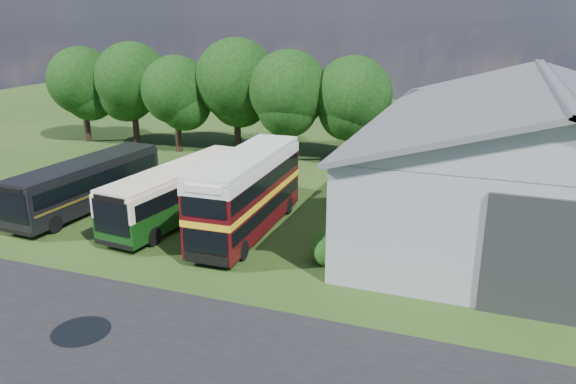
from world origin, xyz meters
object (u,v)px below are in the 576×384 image
at_px(bus_green_single, 181,191).
at_px(bus_dark_single, 87,184).
at_px(bus_maroon_double, 247,194).
at_px(storage_shed, 542,149).

bearing_deg(bus_green_single, bus_dark_single, -169.10).
bearing_deg(bus_green_single, bus_maroon_double, -1.65).
bearing_deg(storage_shed, bus_green_single, -160.23).
relative_size(storage_shed, bus_maroon_double, 2.41).
bearing_deg(bus_dark_single, storage_shed, 20.24).
xyz_separation_m(storage_shed, bus_green_single, (-19.24, -6.91, -2.51)).
bearing_deg(bus_maroon_double, bus_dark_single, 177.70).
bearing_deg(storage_shed, bus_maroon_double, -152.91).
relative_size(bus_green_single, bus_maroon_double, 1.12).
bearing_deg(bus_green_single, storage_shed, 25.99).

